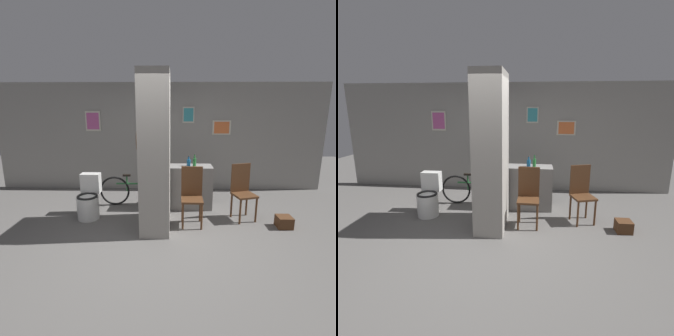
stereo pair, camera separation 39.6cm
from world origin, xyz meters
The scene contains 11 objects.
ground_plane centered at (0.00, 0.00, 0.00)m, with size 14.00×14.00×0.00m, color #5B5956.
wall_back centered at (0.00, 2.63, 1.30)m, with size 8.00×0.09×2.60m.
pillar_center centered at (0.05, 0.50, 1.30)m, with size 0.51×1.00×2.60m.
counter_shelf centered at (0.46, 1.37, 0.44)m, with size 1.34×0.44×0.88m.
toilet centered at (-1.24, 0.83, 0.33)m, with size 0.40×0.56×0.80m.
chair_near_pillar centered at (0.68, 0.59, 0.56)m, with size 0.38×0.38×1.03m.
chair_by_doorway centered at (1.62, 0.85, 0.56)m, with size 0.46×0.46×1.03m.
bicycle centered at (-0.36, 1.46, 0.33)m, with size 1.68×0.42×0.68m.
bottle_tall centered at (0.77, 1.31, 0.98)m, with size 0.07×0.07×0.26m.
bottle_short centered at (0.65, 1.37, 0.96)m, with size 0.08×0.08×0.22m.
floor_crate centered at (2.28, 0.47, 0.10)m, with size 0.25×0.25×0.20m.
Camera 2 is at (0.74, -3.75, 2.08)m, focal length 28.00 mm.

